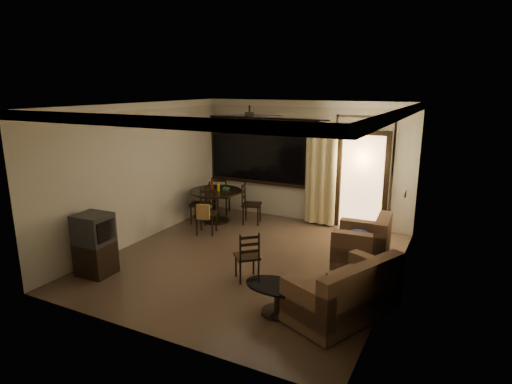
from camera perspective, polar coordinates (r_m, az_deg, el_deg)
The scene contains 12 objects.
ground at distance 7.98m, azimuth -0.80°, elevation -9.03°, with size 5.50×5.50×0.00m, color #7F6651.
room_shell at distance 8.83m, azimuth 7.98°, elevation 5.47°, with size 5.50×6.70×5.50m.
dining_table at distance 10.01m, azimuth -5.36°, elevation -0.66°, with size 1.21×1.21×0.97m.
dining_chair_west at distance 10.03m, azimuth -7.37°, elevation -2.55°, with size 0.53×0.53×0.95m.
dining_chair_east at distance 9.92m, azimuth -0.64°, elevation -2.61°, with size 0.53×0.53×0.95m.
dining_chair_south at distance 9.29m, azimuth -6.64°, elevation -3.72°, with size 0.53×0.56×0.95m.
dining_chair_north at distance 10.71m, azimuth -4.68°, elevation -1.39°, with size 0.53×0.53×0.95m.
tv_cabinet at distance 7.71m, azimuth -20.70°, elevation -6.55°, with size 0.59×0.53×1.06m.
sofa at distance 6.15m, azimuth 11.92°, elevation -13.27°, with size 1.43×1.79×0.85m.
armchair at distance 7.83m, azimuth 14.29°, elevation -6.98°, with size 0.98×0.98×0.91m.
coffee_table at distance 6.16m, azimuth 2.93°, elevation -13.50°, with size 0.97×0.58×0.42m.
side_chair at distance 7.13m, azimuth -1.18°, elevation -9.73°, with size 0.53×0.53×0.86m.
Camera 1 is at (3.42, -6.49, 3.13)m, focal length 30.00 mm.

